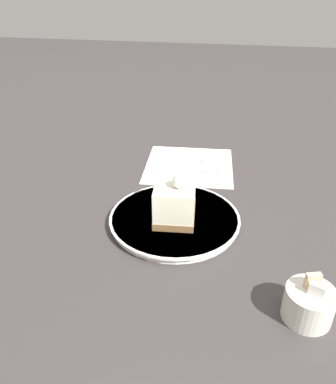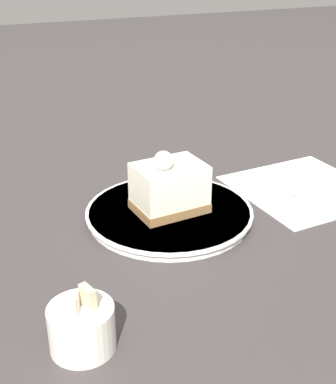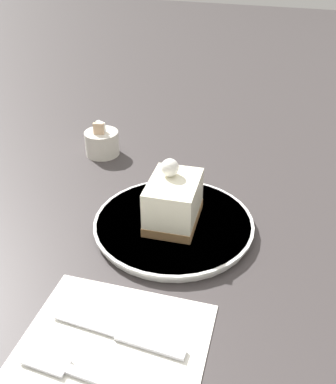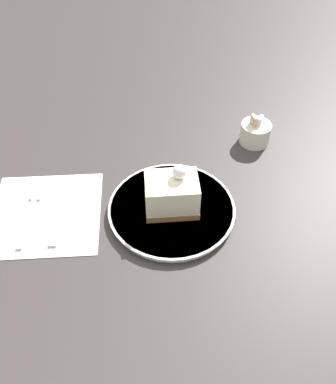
{
  "view_description": "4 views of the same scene",
  "coord_description": "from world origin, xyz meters",
  "views": [
    {
      "loc": [
        0.56,
        0.06,
        0.4
      ],
      "look_at": [
        0.0,
        -0.05,
        0.07
      ],
      "focal_mm": 35.0,
      "sensor_mm": 36.0,
      "label": 1
    },
    {
      "loc": [
        0.27,
        0.59,
        0.37
      ],
      "look_at": [
        0.01,
        -0.02,
        0.05
      ],
      "focal_mm": 50.0,
      "sensor_mm": 36.0,
      "label": 2
    },
    {
      "loc": [
        -0.49,
        -0.2,
        0.4
      ],
      "look_at": [
        -0.0,
        -0.03,
        0.07
      ],
      "focal_mm": 40.0,
      "sensor_mm": 36.0,
      "label": 3
    },
    {
      "loc": [
        -0.0,
        -0.57,
        0.62
      ],
      "look_at": [
        -0.01,
        -0.04,
        0.06
      ],
      "focal_mm": 40.0,
      "sensor_mm": 36.0,
      "label": 4
    }
  ],
  "objects": [
    {
      "name": "knife",
      "position": [
        -0.21,
        -0.05,
        0.01
      ],
      "size": [
        0.01,
        0.16,
        0.0
      ],
      "rotation": [
        0.0,
        0.0,
        -0.01
      ],
      "color": "silver",
      "rests_on": "napkin"
    },
    {
      "name": "sugar_bowl",
      "position": [
        0.18,
        0.18,
        0.02
      ],
      "size": [
        0.07,
        0.07,
        0.07
      ],
      "color": "silver",
      "rests_on": "ground_plane"
    },
    {
      "name": "fork",
      "position": [
        -0.27,
        -0.03,
        0.01
      ],
      "size": [
        0.02,
        0.17,
        0.0
      ],
      "rotation": [
        0.0,
        0.0,
        -0.01
      ],
      "color": "silver",
      "rests_on": "napkin"
    },
    {
      "name": "plate",
      "position": [
        0.0,
        -0.03,
        0.01
      ],
      "size": [
        0.24,
        0.24,
        0.01
      ],
      "color": "silver",
      "rests_on": "ground_plane"
    },
    {
      "name": "ground_plane",
      "position": [
        0.0,
        0.0,
        0.0
      ],
      "size": [
        4.0,
        4.0,
        0.0
      ],
      "primitive_type": "plane",
      "color": "#383333"
    },
    {
      "name": "cake_slice",
      "position": [
        -0.0,
        -0.03,
        0.05
      ],
      "size": [
        0.1,
        0.08,
        0.1
      ],
      "rotation": [
        0.0,
        0.0,
        0.09
      ],
      "color": "olive",
      "rests_on": "plate"
    },
    {
      "name": "napkin",
      "position": [
        -0.24,
        -0.04,
        0.0
      ],
      "size": [
        0.22,
        0.22,
        0.0
      ],
      "rotation": [
        0.0,
        0.0,
        0.08
      ],
      "color": "white",
      "rests_on": "ground_plane"
    }
  ]
}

